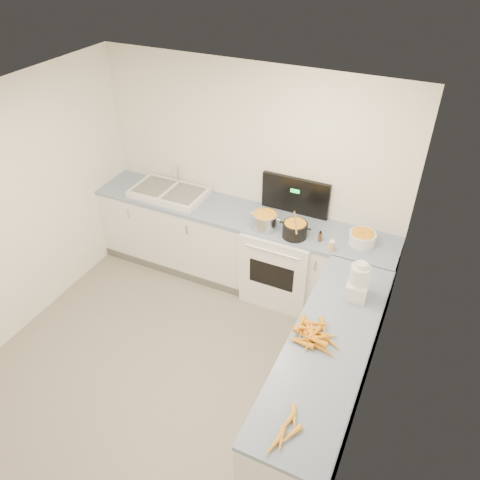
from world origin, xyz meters
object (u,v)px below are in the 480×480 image
at_px(stove, 282,260).
at_px(sink, 169,192).
at_px(spice_jar, 331,246).
at_px(food_processor, 358,282).
at_px(extract_bottle, 320,237).
at_px(black_pot, 295,231).
at_px(steel_pot, 265,222).
at_px(mixing_bowl, 362,238).

height_order(stove, sink, stove).
distance_m(spice_jar, food_processor, 0.67).
bearing_deg(extract_bottle, black_pot, -172.91).
relative_size(sink, steel_pot, 3.22).
height_order(stove, steel_pot, stove).
distance_m(black_pot, mixing_bowl, 0.67).
height_order(sink, steel_pot, sink).
bearing_deg(stove, extract_bottle, -15.61).
height_order(stove, spice_jar, stove).
bearing_deg(food_processor, extract_bottle, 129.24).
height_order(extract_bottle, food_processor, food_processor).
bearing_deg(mixing_bowl, stove, -178.38).
bearing_deg(black_pot, mixing_bowl, 14.86).
bearing_deg(steel_pot, stove, 39.26).
bearing_deg(steel_pot, extract_bottle, 2.29).
distance_m(sink, black_pot, 1.62).
xyz_separation_m(sink, extract_bottle, (1.87, -0.13, 0.01)).
bearing_deg(stove, food_processor, -38.91).
bearing_deg(food_processor, stove, 141.09).
xyz_separation_m(extract_bottle, food_processor, (0.53, -0.65, 0.11)).
distance_m(steel_pot, black_pot, 0.33).
bearing_deg(sink, black_pot, -5.85).
bearing_deg(mixing_bowl, black_pot, -165.14).
relative_size(steel_pot, extract_bottle, 2.78).
bearing_deg(food_processor, sink, 161.93).
relative_size(sink, spice_jar, 8.61).
height_order(stove, extract_bottle, stove).
bearing_deg(sink, stove, -0.62).
bearing_deg(stove, mixing_bowl, 1.62).
xyz_separation_m(steel_pot, food_processor, (1.12, -0.63, 0.08)).
distance_m(extract_bottle, food_processor, 0.85).
bearing_deg(mixing_bowl, steel_pot, -170.54).
height_order(stove, mixing_bowl, stove).
distance_m(sink, spice_jar, 2.03).
relative_size(spice_jar, food_processor, 0.28).
bearing_deg(steel_pot, mixing_bowl, 9.46).
xyz_separation_m(spice_jar, food_processor, (0.38, -0.54, 0.11)).
relative_size(steel_pot, black_pot, 1.05).
xyz_separation_m(steel_pot, mixing_bowl, (0.98, 0.16, -0.02)).
xyz_separation_m(steel_pot, black_pot, (0.33, -0.01, -0.01)).
bearing_deg(extract_bottle, stove, 164.39).
xyz_separation_m(steel_pot, extract_bottle, (0.59, 0.02, -0.03)).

